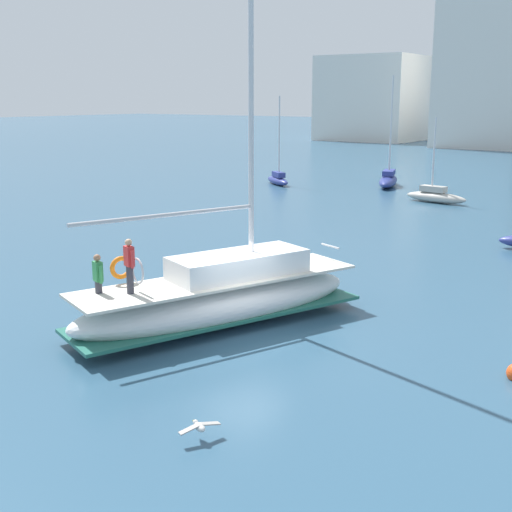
# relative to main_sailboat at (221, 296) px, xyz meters

# --- Properties ---
(ground_plane) EXTENTS (400.00, 400.00, 0.00)m
(ground_plane) POSITION_rel_main_sailboat_xyz_m (0.96, -0.27, -0.92)
(ground_plane) COLOR #2D516B
(main_sailboat) EXTENTS (5.69, 9.82, 14.26)m
(main_sailboat) POSITION_rel_main_sailboat_xyz_m (0.00, 0.00, 0.00)
(main_sailboat) COLOR white
(main_sailboat) RESTS_ON ground
(moored_sloop_far) EXTENTS (3.71, 3.11, 6.97)m
(moored_sloop_far) POSITION_rel_main_sailboat_xyz_m (-17.35, 29.91, -0.43)
(moored_sloop_far) COLOR navy
(moored_sloop_far) RESTS_ON ground
(moored_catamaran) EXTENTS (4.45, 1.68, 5.59)m
(moored_catamaran) POSITION_rel_main_sailboat_xyz_m (-3.52, 27.91, -0.45)
(moored_catamaran) COLOR #B7B2A8
(moored_catamaran) RESTS_ON ground
(moored_ketch_distant) EXTENTS (2.88, 5.53, 8.49)m
(moored_ketch_distant) POSITION_rel_main_sailboat_xyz_m (-9.54, 33.80, -0.33)
(moored_ketch_distant) COLOR navy
(moored_ketch_distant) RESTS_ON ground
(seagull) EXTENTS (0.52, 0.89, 0.17)m
(seagull) POSITION_rel_main_sailboat_xyz_m (4.11, -6.05, -0.61)
(seagull) COLOR silver
(seagull) RESTS_ON ground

